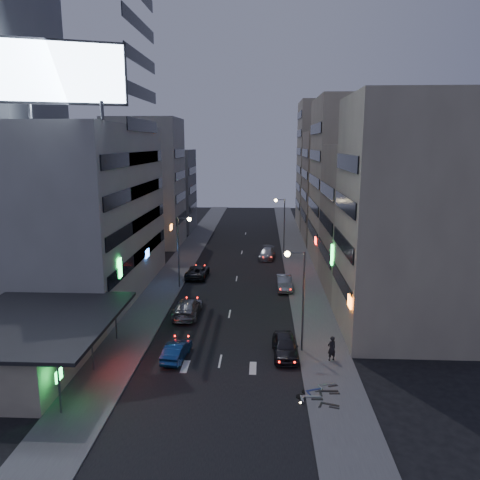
# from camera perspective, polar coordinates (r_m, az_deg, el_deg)

# --- Properties ---
(ground) EXTENTS (180.00, 180.00, 0.00)m
(ground) POSITION_cam_1_polar(r_m,az_deg,el_deg) (32.97, -3.10, -17.61)
(ground) COLOR black
(ground) RESTS_ON ground
(sidewalk_left) EXTENTS (4.00, 120.00, 0.12)m
(sidewalk_left) POSITION_cam_1_polar(r_m,az_deg,el_deg) (61.76, -7.65, -3.49)
(sidewalk_left) COLOR #4C4C4F
(sidewalk_left) RESTS_ON ground
(sidewalk_right) EXTENTS (4.00, 120.00, 0.12)m
(sidewalk_right) POSITION_cam_1_polar(r_m,az_deg,el_deg) (60.95, 7.34, -3.69)
(sidewalk_right) COLOR #4C4C4F
(sidewalk_right) RESTS_ON ground
(food_court) EXTENTS (11.00, 13.00, 3.88)m
(food_court) POSITION_cam_1_polar(r_m,az_deg,el_deg) (37.75, -24.74, -11.44)
(food_court) COLOR #B8AD90
(food_court) RESTS_ON ground
(white_building) EXTENTS (14.00, 24.00, 18.00)m
(white_building) POSITION_cam_1_polar(r_m,az_deg,el_deg) (53.07, -19.51, 3.31)
(white_building) COLOR #A4A5A0
(white_building) RESTS_ON ground
(grey_tower) EXTENTS (10.00, 14.00, 34.00)m
(grey_tower) POSITION_cam_1_polar(r_m,az_deg,el_deg) (59.24, -27.17, 11.28)
(grey_tower) COLOR slate
(grey_tower) RESTS_ON ground
(shophouse_near) EXTENTS (10.00, 11.00, 20.00)m
(shophouse_near) POSITION_cam_1_polar(r_m,az_deg,el_deg) (41.31, 19.54, 2.49)
(shophouse_near) COLOR #B8AD90
(shophouse_near) RESTS_ON ground
(shophouse_mid) EXTENTS (11.00, 12.00, 16.00)m
(shophouse_mid) POSITION_cam_1_polar(r_m,az_deg,el_deg) (52.71, 16.40, 2.35)
(shophouse_mid) COLOR tan
(shophouse_mid) RESTS_ON ground
(shophouse_far) EXTENTS (10.00, 14.00, 22.00)m
(shophouse_far) POSITION_cam_1_polar(r_m,az_deg,el_deg) (64.89, 13.48, 6.85)
(shophouse_far) COLOR #B8AD90
(shophouse_far) RESTS_ON ground
(far_left_a) EXTENTS (11.00, 10.00, 20.00)m
(far_left_a) POSITION_cam_1_polar(r_m,az_deg,el_deg) (76.15, -11.41, 6.86)
(far_left_a) COLOR #A4A5A0
(far_left_a) RESTS_ON ground
(far_left_b) EXTENTS (12.00, 10.00, 15.00)m
(far_left_b) POSITION_cam_1_polar(r_m,az_deg,el_deg) (89.09, -9.62, 5.98)
(far_left_b) COLOR slate
(far_left_b) RESTS_ON ground
(far_right_a) EXTENTS (11.00, 12.00, 18.00)m
(far_right_a) POSITION_cam_1_polar(r_m,az_deg,el_deg) (79.87, 11.82, 6.34)
(far_right_a) COLOR tan
(far_right_a) RESTS_ON ground
(far_right_b) EXTENTS (12.00, 12.00, 24.00)m
(far_right_b) POSITION_cam_1_polar(r_m,az_deg,el_deg) (93.57, 10.88, 8.97)
(far_right_b) COLOR #B8AD90
(far_right_b) RESTS_ON ground
(billboard) EXTENTS (9.52, 3.75, 6.20)m
(billboard) POSITION_cam_1_polar(r_m,az_deg,el_deg) (42.15, -20.78, 18.52)
(billboard) COLOR #595B60
(billboard) RESTS_ON white_building
(street_lamp_right_near) EXTENTS (1.60, 0.44, 8.02)m
(street_lamp_right_near) POSITION_cam_1_polar(r_m,az_deg,el_deg) (36.33, 7.14, -5.63)
(street_lamp_right_near) COLOR #595B60
(street_lamp_right_near) RESTS_ON sidewalk_right
(street_lamp_left) EXTENTS (1.60, 0.44, 8.02)m
(street_lamp_left) POSITION_cam_1_polar(r_m,az_deg,el_deg) (52.50, -7.12, -0.22)
(street_lamp_left) COLOR #595B60
(street_lamp_left) RESTS_ON sidewalk_left
(street_lamp_right_far) EXTENTS (1.60, 0.44, 8.02)m
(street_lamp_right_far) POSITION_cam_1_polar(r_m,az_deg,el_deg) (69.48, 5.10, 2.74)
(street_lamp_right_far) COLOR #595B60
(street_lamp_right_far) RESTS_ON sidewalk_right
(parked_car_right_near) EXTENTS (2.06, 4.77, 1.60)m
(parked_car_right_near) POSITION_cam_1_polar(r_m,az_deg,el_deg) (37.13, 5.52, -12.74)
(parked_car_right_near) COLOR #27272C
(parked_car_right_near) RESTS_ON ground
(parked_car_right_mid) EXTENTS (1.70, 4.67, 1.53)m
(parked_car_right_mid) POSITION_cam_1_polar(r_m,az_deg,el_deg) (52.99, 5.42, -5.21)
(parked_car_right_mid) COLOR #94989B
(parked_car_right_mid) RESTS_ON ground
(parked_car_left) EXTENTS (2.60, 5.38, 1.48)m
(parked_car_left) POSITION_cam_1_polar(r_m,az_deg,el_deg) (57.62, -5.21, -3.84)
(parked_car_left) COLOR #232428
(parked_car_left) RESTS_ON ground
(parked_car_right_far) EXTENTS (2.58, 5.16, 1.44)m
(parked_car_right_far) POSITION_cam_1_polar(r_m,az_deg,el_deg) (66.76, 3.31, -1.66)
(parked_car_right_far) COLOR #989B9F
(parked_car_right_far) RESTS_ON ground
(road_car_blue) EXTENTS (1.88, 4.14, 1.32)m
(road_car_blue) POSITION_cam_1_polar(r_m,az_deg,el_deg) (36.88, -7.75, -13.22)
(road_car_blue) COLOR navy
(road_car_blue) RESTS_ON ground
(road_car_silver) EXTENTS (2.42, 5.73, 1.65)m
(road_car_silver) POSITION_cam_1_polar(r_m,az_deg,el_deg) (45.17, -6.43, -8.19)
(road_car_silver) COLOR gray
(road_car_silver) RESTS_ON ground
(person) EXTENTS (0.83, 0.71, 1.91)m
(person) POSITION_cam_1_polar(r_m,az_deg,el_deg) (36.59, 11.11, -12.83)
(person) COLOR black
(person) RESTS_ON sidewalk_right
(scooter_black_a) EXTENTS (1.10, 1.87, 1.09)m
(scooter_black_a) POSITION_cam_1_polar(r_m,az_deg,el_deg) (31.25, 12.14, -18.25)
(scooter_black_a) COLOR black
(scooter_black_a) RESTS_ON sidewalk_right
(scooter_silver_a) EXTENTS (0.74, 2.05, 1.24)m
(scooter_silver_a) POSITION_cam_1_polar(r_m,az_deg,el_deg) (32.01, 9.93, -17.23)
(scooter_silver_a) COLOR #A0A1A7
(scooter_silver_a) RESTS_ON sidewalk_right
(scooter_blue) EXTENTS (1.14, 1.76, 1.02)m
(scooter_blue) POSITION_cam_1_polar(r_m,az_deg,el_deg) (32.96, 9.82, -16.54)
(scooter_blue) COLOR navy
(scooter_blue) RESTS_ON sidewalk_right
(scooter_black_b) EXTENTS (0.74, 1.95, 1.17)m
(scooter_black_b) POSITION_cam_1_polar(r_m,az_deg,el_deg) (32.84, 11.91, -16.59)
(scooter_black_b) COLOR black
(scooter_black_b) RESTS_ON sidewalk_right
(scooter_silver_b) EXTENTS (1.16, 1.96, 1.14)m
(scooter_silver_b) POSITION_cam_1_polar(r_m,az_deg,el_deg) (33.74, 11.47, -15.80)
(scooter_silver_b) COLOR #94979B
(scooter_silver_b) RESTS_ON sidewalk_right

